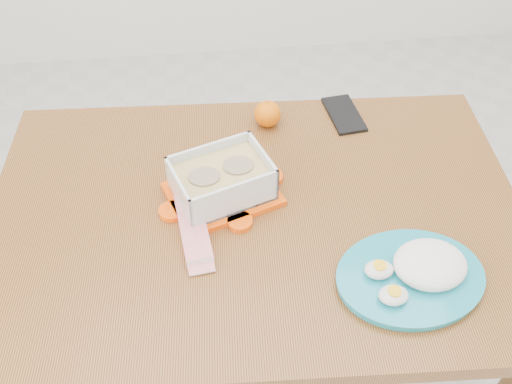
{
  "coord_description": "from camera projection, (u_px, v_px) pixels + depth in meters",
  "views": [
    {
      "loc": [
        -0.21,
        -0.89,
        1.66
      ],
      "look_at": [
        -0.12,
        -0.08,
        0.81
      ],
      "focal_mm": 40.0,
      "sensor_mm": 36.0,
      "label": 1
    }
  ],
  "objects": [
    {
      "name": "ground",
      "position": [
        289.0,
        346.0,
        1.83
      ],
      "size": [
        3.5,
        3.5,
        0.0
      ],
      "primitive_type": "plane",
      "color": "#B7B7B2",
      "rests_on": "ground"
    },
    {
      "name": "dining_table",
      "position": [
        256.0,
        242.0,
        1.3
      ],
      "size": [
        1.19,
        0.83,
        0.75
      ],
      "rotation": [
        0.0,
        0.0,
        -0.05
      ],
      "color": "brown",
      "rests_on": "ground"
    },
    {
      "name": "food_container",
      "position": [
        222.0,
        181.0,
        1.22
      ],
      "size": [
        0.27,
        0.24,
        0.1
      ],
      "rotation": [
        0.0,
        0.0,
        0.34
      ],
      "color": "#FF5107",
      "rests_on": "dining_table"
    },
    {
      "name": "orange_fruit",
      "position": [
        268.0,
        114.0,
        1.4
      ],
      "size": [
        0.07,
        0.07,
        0.07
      ],
      "primitive_type": "sphere",
      "color": "orange",
      "rests_on": "dining_table"
    },
    {
      "name": "rice_plate",
      "position": [
        417.0,
        271.0,
        1.08
      ],
      "size": [
        0.31,
        0.31,
        0.08
      ],
      "rotation": [
        0.0,
        0.0,
        0.1
      ],
      "color": "teal",
      "rests_on": "dining_table"
    },
    {
      "name": "candy_bar",
      "position": [
        192.0,
        221.0,
        1.19
      ],
      "size": [
        0.08,
        0.23,
        0.02
      ],
      "primitive_type": "cube",
      "rotation": [
        0.0,
        0.0,
        1.69
      ],
      "color": "red",
      "rests_on": "dining_table"
    },
    {
      "name": "smartphone",
      "position": [
        344.0,
        114.0,
        1.45
      ],
      "size": [
        0.09,
        0.16,
        0.01
      ],
      "primitive_type": "cube",
      "rotation": [
        0.0,
        0.0,
        0.12
      ],
      "color": "black",
      "rests_on": "dining_table"
    }
  ]
}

